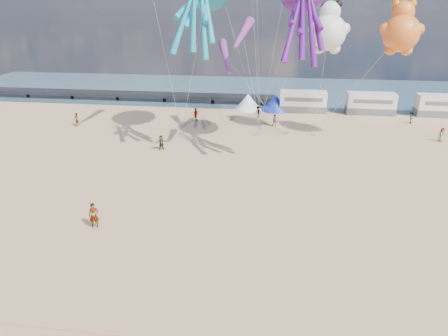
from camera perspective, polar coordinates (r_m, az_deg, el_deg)
The scene contains 25 objects.
ground at distance 23.44m, azimuth -0.03°, elevation -15.39°, with size 120.00×120.00×0.00m, color #D9AF7D.
water at distance 74.85m, azimuth 5.96°, elevation 10.94°, with size 120.00×120.00×0.00m, color #345364.
pier at distance 70.78m, azimuth -18.08°, elevation 10.16°, with size 60.00×3.00×0.50m, color black.
motorhome_0 at distance 59.91m, azimuth 11.20°, elevation 9.31°, with size 6.60×2.50×3.00m, color silver.
motorhome_1 at distance 61.19m, azimuth 20.21°, elevation 8.65°, with size 6.60×2.50×3.00m, color silver.
motorhome_2 at distance 63.87m, azimuth 28.62°, elevation 7.84°, with size 6.60×2.50×3.00m, color silver.
tent_white at distance 60.05m, azimuth 3.45°, elevation 9.43°, with size 4.00×4.00×2.40m, color white.
tent_blue at distance 59.88m, azimuth 7.32°, elevation 9.25°, with size 4.00×4.00×2.40m, color #1933CC.
standing_person at distance 29.05m, azimuth -18.10°, elevation -6.47°, with size 0.67×0.44×1.84m, color tan.
beachgoer_1 at distance 51.66m, azimuth 7.28°, elevation 6.73°, with size 0.76×0.50×1.56m, color #7F6659.
beachgoer_2 at distance 55.70m, azimuth 4.90°, elevation 7.97°, with size 0.79×0.61×1.62m, color #7F6659.
beachgoer_3 at distance 54.35m, azimuth -4.06°, elevation 7.67°, with size 1.07×0.62×1.66m, color #7F6659.
beachgoer_4 at distance 43.24m, azimuth -8.94°, elevation 3.61°, with size 0.93×0.39×1.58m, color #7F6659.
beachgoer_5 at distance 54.87m, azimuth -20.32°, elevation 6.52°, with size 1.59×0.51×1.71m, color #7F6659.
beachgoer_6 at distance 51.65m, azimuth 28.67°, elevation 4.19°, with size 0.58×0.38×1.60m, color #7F6659.
beachgoer_7 at distance 58.09m, azimuth 25.10°, elevation 6.50°, with size 0.73×0.48×1.50m, color #7F6659.
sandbag_a at distance 48.44m, azimuth -6.08°, elevation 4.92°, with size 0.50×0.35×0.22m, color gray.
sandbag_b at distance 47.98m, azimuth 4.44°, elevation 4.81°, with size 0.50×0.35×0.22m, color gray.
sandbag_c at distance 48.75m, azimuth 12.68°, elevation 4.61°, with size 0.50×0.35×0.22m, color gray.
sandbag_d at distance 48.99m, azimuth 8.95°, elevation 4.97°, with size 0.50×0.35×0.22m, color gray.
sandbag_e at distance 50.59m, azimuth 5.20°, elevation 5.70°, with size 0.50×0.35×0.22m, color gray.
kite_panda at distance 46.32m, azimuth 14.70°, elevation 18.21°, with size 4.57×4.30×6.45m, color white, non-canonical shape.
kite_teddy_orange at distance 45.76m, azimuth 23.98°, elevation 17.17°, with size 4.44×4.18×6.27m, color orange, non-canonical shape.
windsock_mid at distance 46.07m, azimuth 0.24°, elevation 15.56°, with size 1.00×6.30×6.30m, color red, non-canonical shape.
windsock_right at distance 38.58m, azimuth 2.68°, elevation 18.59°, with size 0.90×4.56×4.56m, color red, non-canonical shape.
Camera 1 is at (2.60, -18.44, 14.23)m, focal length 32.00 mm.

